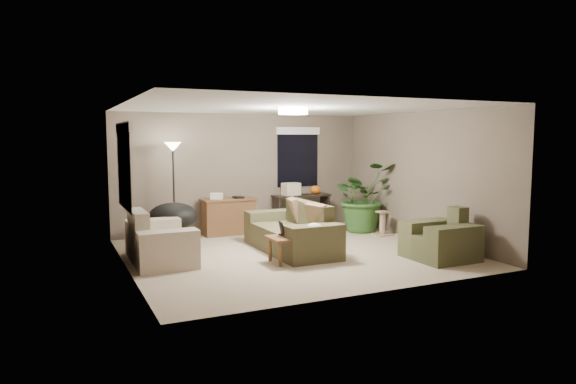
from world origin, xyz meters
name	(u,v)px	position (x,y,z in m)	size (l,w,h in m)	color
room_shell	(293,181)	(0.00, 0.00, 1.25)	(5.50, 5.50, 5.50)	#BDAA8D
main_sofa	(293,234)	(0.10, 0.21, 0.29)	(0.95, 2.20, 0.85)	brown
throw_pillows	(306,213)	(0.35, 0.21, 0.65)	(0.33, 1.39, 0.47)	#8C7251
loveseat	(158,243)	(-2.22, 0.39, 0.30)	(0.90, 1.60, 0.85)	beige
armchair	(441,241)	(2.03, -1.40, 0.30)	(0.95, 1.00, 0.85)	#434529
coffee_table	(299,239)	(-0.16, -0.55, 0.36)	(1.00, 0.55, 0.42)	brown
laptop	(287,232)	(-0.32, -0.45, 0.48)	(0.38, 0.24, 0.24)	black
plastic_bag	(314,230)	(0.04, -0.70, 0.53)	(0.31, 0.28, 0.22)	white
desk	(229,216)	(-0.45, 2.16, 0.38)	(1.10, 0.50, 0.75)	brown
desk_papers	(221,196)	(-0.61, 2.15, 0.80)	(0.70, 0.31, 0.12)	silver
console_table	(301,209)	(1.24, 2.18, 0.44)	(1.30, 0.40, 0.75)	black
pumpkin	(315,190)	(1.59, 2.18, 0.84)	(0.23, 0.23, 0.19)	orange
cardboard_box	(291,189)	(0.99, 2.18, 0.88)	(0.36, 0.27, 0.27)	beige
papasan_chair	(173,221)	(-1.73, 1.55, 0.47)	(1.01, 1.01, 0.80)	black
floor_lamp	(173,159)	(-1.61, 1.98, 1.60)	(0.32, 0.32, 1.91)	black
ceiling_fixture	(293,111)	(0.00, 0.00, 2.44)	(0.50, 0.50, 0.10)	white
houseplant	(363,204)	(2.29, 1.33, 0.58)	(1.33, 1.48, 1.15)	#2D5923
cat_scratching_post	(382,225)	(2.38, 0.72, 0.21)	(0.32, 0.32, 0.50)	tan
window_left	(123,151)	(-2.73, 0.30, 1.78)	(0.05, 1.56, 1.33)	black
window_back	(298,147)	(1.30, 2.48, 1.79)	(1.06, 0.05, 1.33)	black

